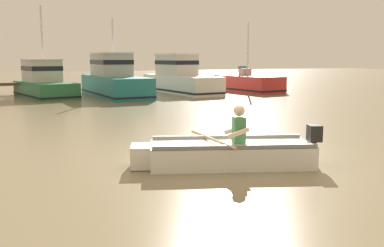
% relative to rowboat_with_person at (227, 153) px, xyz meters
% --- Properties ---
extents(ground_plane, '(120.00, 120.00, 0.00)m').
position_rel_rowboat_with_person_xyz_m(ground_plane, '(0.18, 0.48, -0.25)').
color(ground_plane, '#7A6B4C').
extents(rowboat_with_person, '(3.64, 2.29, 1.19)m').
position_rel_rowboat_with_person_xyz_m(rowboat_with_person, '(0.00, 0.00, 0.00)').
color(rowboat_with_person, white).
rests_on(rowboat_with_person, ground).
extents(moored_boat_green, '(3.06, 5.32, 4.80)m').
position_rel_rowboat_with_person_xyz_m(moored_boat_green, '(-1.77, 17.28, 0.50)').
color(moored_boat_green, '#287042').
rests_on(moored_boat_green, ground).
extents(moored_boat_teal, '(2.45, 6.88, 4.16)m').
position_rel_rowboat_with_person_xyz_m(moored_boat_teal, '(1.75, 16.18, 0.63)').
color(moored_boat_teal, '#1E727A').
rests_on(moored_boat_teal, ground).
extents(moored_boat_white, '(2.70, 6.83, 2.33)m').
position_rel_rowboat_with_person_xyz_m(moored_boat_white, '(5.95, 16.99, 0.61)').
color(moored_boat_white, white).
rests_on(moored_boat_white, ground).
extents(moored_boat_red, '(2.61, 4.94, 4.22)m').
position_rel_rowboat_with_person_xyz_m(moored_boat_red, '(10.13, 15.96, 0.23)').
color(moored_boat_red, '#B72D28').
rests_on(moored_boat_red, ground).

